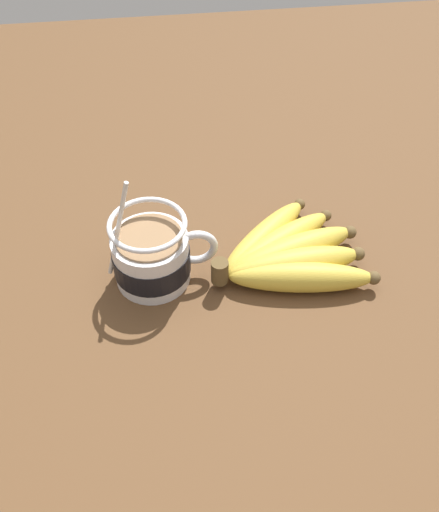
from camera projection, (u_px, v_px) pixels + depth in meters
The scene contains 3 objects.
table at pixel (205, 266), 71.01cm from camera, with size 136.87×136.87×3.70cm.
coffee_mug at pixel (152, 256), 64.76cm from camera, with size 12.82×8.91×14.51cm.
banana_bunch at pixel (287, 255), 67.35cm from camera, with size 19.19×16.54×4.12cm.
Camera 1 is at (-4.32, -47.74, 54.28)cm, focal length 40.00 mm.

